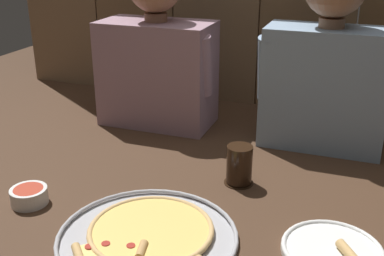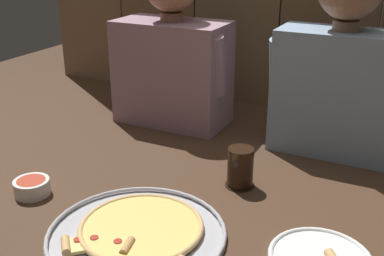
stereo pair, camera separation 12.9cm
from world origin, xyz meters
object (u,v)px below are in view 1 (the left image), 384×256
diner_right (328,60)px  drinking_glass (239,165)px  diner_left (157,51)px  dipping_bowl (29,195)px  pizza_tray (148,234)px  dinner_plate (333,250)px

diner_right → drinking_glass: bearing=-116.9°
diner_left → diner_right: (0.60, -0.00, 0.02)m
dipping_bowl → diner_right: bearing=44.4°
pizza_tray → diner_right: (0.31, 0.70, 0.28)m
diner_right → dipping_bowl: bearing=-135.6°
dinner_plate → diner_left: (-0.70, 0.61, 0.27)m
pizza_tray → diner_right: 0.82m
dipping_bowl → diner_right: size_ratio=0.16×
pizza_tray → drinking_glass: drinking_glass is taller
pizza_tray → dinner_plate: size_ratio=1.88×
dinner_plate → drinking_glass: drinking_glass is taller
pizza_tray → dipping_bowl: bearing=174.6°
pizza_tray → diner_left: 0.80m
dipping_bowl → dinner_plate: bearing=4.0°
diner_left → dinner_plate: bearing=-41.2°
dipping_bowl → pizza_tray: bearing=-5.4°
pizza_tray → diner_left: bearing=112.1°
drinking_glass → pizza_tray: bearing=-111.2°
dipping_bowl → diner_left: diner_left is taller
dipping_bowl → diner_left: size_ratio=0.16×
drinking_glass → diner_left: diner_left is taller
dipping_bowl → diner_right: diner_right is taller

